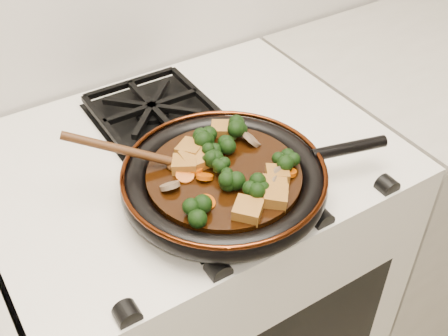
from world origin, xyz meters
TOP-DOWN VIEW (x-y plane):
  - stove at (0.00, 1.69)m, footprint 0.76×0.60m
  - burner_grate_front at (0.00, 1.55)m, footprint 0.23×0.23m
  - burner_grate_back at (0.00, 1.83)m, footprint 0.23×0.23m
  - skillet at (-0.01, 1.54)m, footprint 0.47×0.35m
  - braising_sauce at (-0.01, 1.54)m, footprint 0.26×0.26m
  - tofu_cube_0 at (0.04, 1.46)m, footprint 0.06×0.06m
  - tofu_cube_1 at (-0.06, 1.59)m, footprint 0.06×0.06m
  - tofu_cube_2 at (-0.03, 1.44)m, footprint 0.06×0.06m
  - tofu_cube_3 at (-0.04, 1.59)m, footprint 0.05×0.05m
  - tofu_cube_4 at (0.06, 1.48)m, footprint 0.05×0.05m
  - tofu_cube_5 at (0.03, 1.44)m, footprint 0.06×0.06m
  - tofu_cube_6 at (-0.03, 1.61)m, footprint 0.06×0.06m
  - tofu_cube_7 at (0.05, 1.64)m, footprint 0.05×0.05m
  - broccoli_floret_0 at (-0.09, 1.47)m, footprint 0.08×0.07m
  - broccoli_floret_1 at (0.00, 1.47)m, footprint 0.08×0.09m
  - broccoli_floret_2 at (0.09, 1.50)m, footprint 0.07×0.07m
  - broccoli_floret_3 at (0.01, 1.62)m, footprint 0.08×0.08m
  - broccoli_floret_4 at (-0.01, 1.55)m, footprint 0.08×0.09m
  - broccoli_floret_5 at (0.02, 1.59)m, footprint 0.08×0.09m
  - broccoli_floret_6 at (-0.02, 1.58)m, footprint 0.08×0.08m
  - broccoli_floret_7 at (-0.02, 1.51)m, footprint 0.07×0.08m
  - broccoli_floret_8 at (0.06, 1.61)m, footprint 0.07×0.07m
  - carrot_coin_0 at (-0.07, 1.49)m, footprint 0.03×0.03m
  - carrot_coin_1 at (-0.07, 1.56)m, footprint 0.03×0.03m
  - carrot_coin_2 at (-0.05, 1.57)m, footprint 0.03×0.03m
  - carrot_coin_3 at (0.08, 1.48)m, footprint 0.03×0.03m
  - carrot_coin_4 at (0.00, 1.45)m, footprint 0.03×0.03m
  - carrot_coin_5 at (-0.04, 1.55)m, footprint 0.03×0.03m
  - mushroom_slice_0 at (-0.10, 1.55)m, footprint 0.04×0.03m
  - mushroom_slice_1 at (0.05, 1.46)m, footprint 0.04×0.04m
  - mushroom_slice_2 at (0.06, 1.48)m, footprint 0.04×0.04m
  - mushroom_slice_3 at (0.08, 1.58)m, footprint 0.04×0.04m
  - wooden_spoon at (-0.10, 1.62)m, footprint 0.13×0.09m

SIDE VIEW (x-z plane):
  - stove at x=0.00m, z-range 0.00..0.90m
  - burner_grate_front at x=0.00m, z-range 0.90..0.93m
  - burner_grate_back at x=0.00m, z-range 0.90..0.93m
  - skillet at x=-0.01m, z-range 0.92..0.97m
  - braising_sauce at x=-0.01m, z-range 0.94..0.96m
  - carrot_coin_0 at x=-0.07m, z-range 0.95..0.97m
  - carrot_coin_1 at x=-0.07m, z-range 0.96..0.97m
  - carrot_coin_2 at x=-0.05m, z-range 0.96..0.97m
  - carrot_coin_3 at x=0.08m, z-range 0.96..0.97m
  - carrot_coin_4 at x=0.00m, z-range 0.96..0.97m
  - carrot_coin_5 at x=-0.04m, z-range 0.95..0.98m
  - mushroom_slice_0 at x=-0.10m, z-range 0.95..0.98m
  - mushroom_slice_1 at x=0.05m, z-range 0.95..0.98m
  - mushroom_slice_2 at x=0.06m, z-range 0.95..0.98m
  - mushroom_slice_3 at x=0.08m, z-range 0.95..0.98m
  - tofu_cube_7 at x=0.05m, z-range 0.96..0.98m
  - tofu_cube_4 at x=0.06m, z-range 0.95..0.98m
  - tofu_cube_0 at x=0.04m, z-range 0.95..0.98m
  - tofu_cube_1 at x=-0.06m, z-range 0.95..0.98m
  - tofu_cube_2 at x=-0.03m, z-range 0.96..0.98m
  - broccoli_floret_5 at x=0.02m, z-range 0.93..1.00m
  - broccoli_floret_0 at x=-0.09m, z-range 0.94..1.00m
  - tofu_cube_5 at x=0.03m, z-range 0.95..0.98m
  - tofu_cube_3 at x=-0.04m, z-range 0.95..0.98m
  - tofu_cube_6 at x=-0.03m, z-range 0.95..0.98m
  - broccoli_floret_1 at x=0.00m, z-range 0.93..1.01m
  - broccoli_floret_7 at x=-0.02m, z-range 0.93..1.01m
  - broccoli_floret_4 at x=-0.01m, z-range 0.94..1.00m
  - broccoli_floret_2 at x=0.09m, z-range 0.93..1.01m
  - broccoli_floret_6 at x=-0.02m, z-range 0.94..1.01m
  - broccoli_floret_8 at x=0.06m, z-range 0.94..1.01m
  - broccoli_floret_3 at x=0.01m, z-range 0.94..1.01m
  - wooden_spoon at x=-0.10m, z-range 0.88..1.08m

